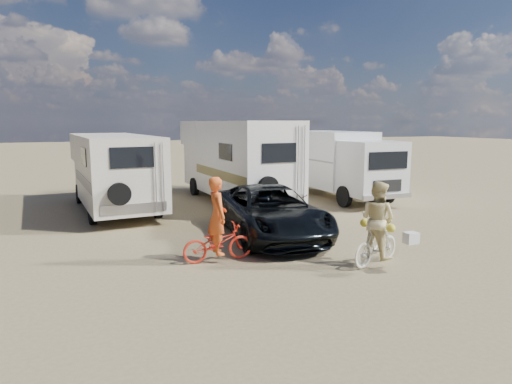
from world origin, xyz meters
name	(u,v)px	position (x,y,z in m)	size (l,w,h in m)	color
ground	(337,245)	(0.00, 0.00, 0.00)	(140.00, 140.00, 0.00)	#8F7C55
rv_main	(235,162)	(-0.39, 7.18, 1.64)	(2.25, 7.72, 3.28)	white
rv_left	(114,173)	(-5.08, 7.22, 1.38)	(2.33, 6.95, 2.76)	beige
box_truck	(341,165)	(4.12, 6.42, 1.41)	(2.26, 6.20, 2.83)	silver
dark_suv	(270,212)	(-1.28, 1.55, 0.72)	(2.38, 5.16, 1.43)	black
bike_man	(218,243)	(-3.34, -0.11, 0.44)	(0.58, 1.67, 0.88)	red
bike_woman	(376,245)	(-0.05, -1.71, 0.47)	(0.44, 1.56, 0.94)	beige
rider_man	(217,223)	(-3.34, -0.11, 0.91)	(0.66, 0.44, 1.82)	#DE551E
rider_woman	(377,227)	(-0.05, -1.71, 0.87)	(0.85, 0.66, 1.75)	#DBC988
bike_parked	(376,190)	(5.33, 5.54, 0.40)	(0.53, 1.52, 0.80)	black
cooler	(260,208)	(-0.40, 4.48, 0.22)	(0.56, 0.41, 0.45)	navy
crate	(295,214)	(0.39, 3.29, 0.18)	(0.46, 0.46, 0.37)	#8F664C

